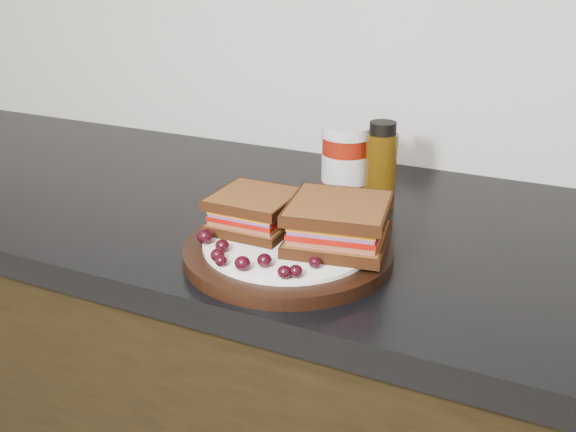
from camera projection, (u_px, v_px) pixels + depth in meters
name	position (u px, v px, depth m)	size (l,w,h in m)	color
base_cabinets	(232.00, 424.00, 1.24)	(3.96, 0.58, 0.86)	black
countertop	(223.00, 210.00, 1.07)	(3.98, 0.60, 0.04)	black
plate	(288.00, 251.00, 0.86)	(0.28, 0.28, 0.02)	black
sandwich_left	(254.00, 211.00, 0.88)	(0.11, 0.11, 0.05)	brown
sandwich_right	(338.00, 224.00, 0.83)	(0.13, 0.13, 0.06)	brown
grape_0	(205.00, 236.00, 0.84)	(0.02, 0.02, 0.02)	black
grape_1	(222.00, 246.00, 0.82)	(0.02, 0.02, 0.02)	black
grape_2	(218.00, 255.00, 0.79)	(0.02, 0.02, 0.02)	black
grape_3	(221.00, 261.00, 0.78)	(0.02, 0.02, 0.01)	black
grape_4	(242.00, 263.00, 0.77)	(0.02, 0.02, 0.02)	black
grape_5	(264.00, 260.00, 0.78)	(0.02, 0.02, 0.02)	black
grape_6	(285.00, 272.00, 0.75)	(0.02, 0.02, 0.02)	black
grape_7	(296.00, 271.00, 0.75)	(0.02, 0.02, 0.02)	black
grape_8	(315.00, 262.00, 0.78)	(0.02, 0.02, 0.01)	black
grape_9	(309.00, 250.00, 0.80)	(0.02, 0.02, 0.02)	black
grape_10	(343.00, 249.00, 0.81)	(0.02, 0.02, 0.02)	black
grape_11	(331.00, 243.00, 0.83)	(0.02, 0.02, 0.01)	black
grape_12	(347.00, 237.00, 0.84)	(0.02, 0.02, 0.02)	black
grape_13	(346.00, 224.00, 0.88)	(0.02, 0.02, 0.02)	black
grape_14	(262.00, 216.00, 0.91)	(0.02, 0.02, 0.01)	black
grape_15	(259.00, 225.00, 0.88)	(0.02, 0.02, 0.02)	black
grape_16	(233.00, 222.00, 0.89)	(0.02, 0.02, 0.02)	black
grape_17	(241.00, 227.00, 0.87)	(0.02, 0.02, 0.02)	black
grape_18	(255.00, 215.00, 0.91)	(0.02, 0.02, 0.02)	black
grape_19	(256.00, 218.00, 0.90)	(0.02, 0.02, 0.02)	black
grape_20	(247.00, 229.00, 0.87)	(0.02, 0.02, 0.02)	black
condiment_jar	(346.00, 162.00, 1.04)	(0.08, 0.08, 0.12)	maroon
oil_bottle	(381.00, 165.00, 1.00)	(0.05, 0.05, 0.14)	#442B06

